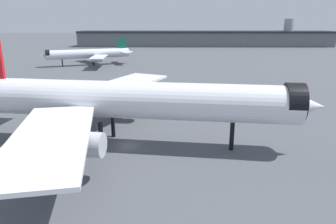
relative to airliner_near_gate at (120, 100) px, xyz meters
name	(u,v)px	position (x,y,z in m)	size (l,w,h in m)	color
ground	(127,146)	(1.11, -0.82, -7.78)	(900.00, 900.00, 0.00)	#4C4F54
airliner_near_gate	(120,100)	(0.00, 0.00, 0.00)	(64.36, 58.75, 17.65)	white
airliner_far_taxiway	(89,54)	(-37.06, 93.70, -2.48)	(40.11, 36.00, 12.02)	silver
terminal_building	(207,38)	(21.35, 208.02, -1.57)	(202.16, 37.80, 21.37)	slate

